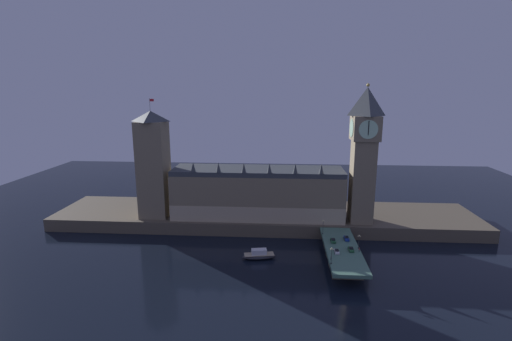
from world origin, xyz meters
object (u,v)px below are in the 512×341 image
object	(u,v)px
pedestrian_mid_walk	(359,250)
boat_upstream	(259,255)
street_lamp_far	(323,225)
clock_tower	(364,151)
car_northbound_trail	(337,251)
car_southbound_trail	(346,238)
car_northbound_lead	(333,240)
victoria_tower	(153,164)
pedestrian_near_rail	(331,258)
street_lamp_near	(332,254)
car_southbound_lead	(351,249)
street_lamp_mid	(359,240)

from	to	relation	value
pedestrian_mid_walk	boat_upstream	size ratio (longest dim) A/B	0.12
pedestrian_mid_walk	street_lamp_far	distance (m)	22.24
clock_tower	car_northbound_trail	size ratio (longest dim) A/B	16.83
car_southbound_trail	boat_upstream	xyz separation A→B (m)	(-37.68, -8.68, -5.13)
car_northbound_lead	car_southbound_trail	world-z (taller)	car_southbound_trail
boat_upstream	victoria_tower	bearing A→B (deg)	148.90
street_lamp_far	pedestrian_near_rail	bearing A→B (deg)	-89.12
boat_upstream	street_lamp_near	bearing A→B (deg)	-27.71
car_northbound_lead	pedestrian_near_rail	bearing A→B (deg)	-99.87
car_northbound_trail	boat_upstream	world-z (taller)	car_northbound_trail
car_northbound_lead	street_lamp_near	distance (m)	21.48
car_southbound_lead	pedestrian_near_rail	distance (m)	12.88
street_lamp_far	boat_upstream	distance (m)	32.87
victoria_tower	car_northbound_trail	distance (m)	98.58
car_northbound_trail	car_southbound_lead	xyz separation A→B (m)	(6.12, 2.49, -0.02)
clock_tower	victoria_tower	distance (m)	103.56
car_northbound_lead	boat_upstream	bearing A→B (deg)	-168.97
boat_upstream	pedestrian_mid_walk	bearing A→B (deg)	-4.65
car_northbound_lead	street_lamp_mid	bearing A→B (deg)	-32.85
car_southbound_trail	street_lamp_mid	distance (m)	9.85
clock_tower	car_northbound_lead	world-z (taller)	clock_tower
pedestrian_near_rail	car_northbound_trail	bearing A→B (deg)	64.91
car_southbound_trail	street_lamp_near	bearing A→B (deg)	-112.24
car_southbound_trail	boat_upstream	distance (m)	39.01
victoria_tower	street_lamp_mid	size ratio (longest dim) A/B	10.01
clock_tower	car_southbound_trail	bearing A→B (deg)	-113.91
car_southbound_lead	pedestrian_near_rail	size ratio (longest dim) A/B	2.58
street_lamp_near	car_northbound_trail	bearing A→B (deg)	70.63
clock_tower	street_lamp_mid	bearing A→B (deg)	-102.02
pedestrian_mid_walk	boat_upstream	world-z (taller)	pedestrian_mid_walk
victoria_tower	car_southbound_trail	distance (m)	99.80
street_lamp_far	car_northbound_lead	bearing A→B (deg)	-67.92
clock_tower	car_southbound_trail	distance (m)	43.04
street_lamp_near	car_southbound_lead	bearing A→B (deg)	52.17
car_northbound_trail	pedestrian_mid_walk	size ratio (longest dim) A/B	2.22
pedestrian_near_rail	pedestrian_mid_walk	size ratio (longest dim) A/B	0.94
car_northbound_trail	car_southbound_trail	size ratio (longest dim) A/B	0.88
car_southbound_lead	car_southbound_trail	xyz separation A→B (m)	(0.00, 11.10, 0.09)
car_southbound_trail	pedestrian_near_rail	world-z (taller)	pedestrian_near_rail
car_southbound_trail	pedestrian_mid_walk	bearing A→B (deg)	-75.69
pedestrian_near_rail	pedestrian_mid_walk	xyz separation A→B (m)	(12.25, 8.14, 0.06)
pedestrian_mid_walk	boat_upstream	bearing A→B (deg)	175.35
pedestrian_near_rail	boat_upstream	xyz separation A→B (m)	(-28.50, 11.45, -5.29)
car_northbound_lead	car_northbound_trail	world-z (taller)	car_northbound_trail
pedestrian_near_rail	victoria_tower	bearing A→B (deg)	151.87
street_lamp_mid	boat_upstream	bearing A→B (deg)	179.95
car_southbound_trail	pedestrian_near_rail	bearing A→B (deg)	-114.52
car_northbound_lead	pedestrian_mid_walk	bearing A→B (deg)	-45.86
victoria_tower	street_lamp_far	size ratio (longest dim) A/B	8.73
pedestrian_mid_walk	pedestrian_near_rail	bearing A→B (deg)	-146.40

